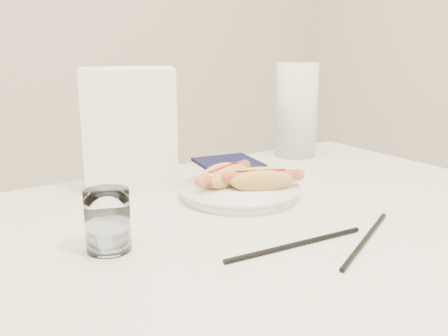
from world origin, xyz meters
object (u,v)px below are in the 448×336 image
napkin_box (130,129)px  paper_towel_roll (296,110)px  hotdog_right (260,180)px  plate (240,193)px  water_glass (108,221)px  hotdog_left (224,176)px  table (244,254)px

napkin_box → paper_towel_roll: size_ratio=1.02×
hotdog_right → plate: bearing=158.0°
water_glass → paper_towel_roll: paper_towel_roll is taller
hotdog_right → hotdog_left: bearing=150.7°
plate → hotdog_left: bearing=117.1°
hotdog_right → napkin_box: napkin_box is taller
table → napkin_box: napkin_box is taller
table → napkin_box: 0.35m
hotdog_left → paper_towel_roll: (0.34, 0.18, 0.08)m
table → water_glass: 0.26m
plate → hotdog_right: bearing=-47.3°
table → hotdog_right: bearing=40.2°
water_glass → napkin_box: napkin_box is taller
plate → hotdog_left: (-0.02, 0.03, 0.03)m
napkin_box → plate: bearing=-29.7°
napkin_box → table: bearing=-54.0°
paper_towel_roll → napkin_box: bearing=-176.7°
plate → water_glass: bearing=-162.1°
water_glass → paper_towel_roll: bearing=26.0°
hotdog_right → water_glass: water_glass is taller
water_glass → paper_towel_roll: 0.70m
hotdog_right → paper_towel_roll: 0.39m
table → paper_towel_roll: bearing=39.1°
hotdog_right → table: bearing=-114.5°
plate → hotdog_right: 0.05m
hotdog_left → napkin_box: size_ratio=0.62×
hotdog_left → water_glass: (-0.29, -0.13, 0.01)m
hotdog_left → napkin_box: napkin_box is taller
paper_towel_roll → plate: bearing=-147.2°
table → water_glass: bearing=176.7°
water_glass → paper_towel_roll: (0.63, 0.31, 0.07)m
napkin_box → water_glass: bearing=-97.9°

